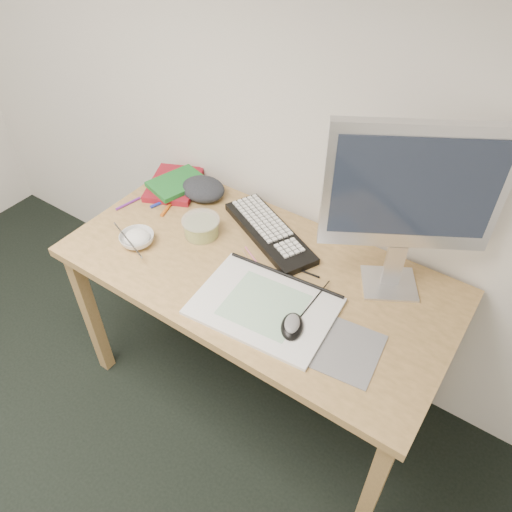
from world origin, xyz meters
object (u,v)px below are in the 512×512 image
at_px(sketchpad, 264,306).
at_px(rice_bowl, 137,239).
at_px(monitor, 412,194).
at_px(keyboard, 270,233).
at_px(desk, 257,285).

bearing_deg(sketchpad, rice_bowl, 175.45).
xyz_separation_m(monitor, rice_bowl, (-0.86, -0.33, -0.36)).
height_order(keyboard, monitor, monitor).
height_order(monitor, rice_bowl, monitor).
bearing_deg(monitor, keyboard, 151.45).
bearing_deg(keyboard, sketchpad, -33.47).
relative_size(desk, monitor, 2.30).
xyz_separation_m(sketchpad, keyboard, (-0.19, 0.32, 0.01)).
xyz_separation_m(sketchpad, rice_bowl, (-0.57, -0.00, 0.01)).
bearing_deg(monitor, rice_bowl, 170.80).
bearing_deg(keyboard, rice_bowl, -114.18).
bearing_deg(rice_bowl, sketchpad, 0.31).
xyz_separation_m(keyboard, monitor, (0.48, 0.02, 0.37)).
distance_m(monitor, rice_bowl, 0.99).
bearing_deg(rice_bowl, monitor, 21.15).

